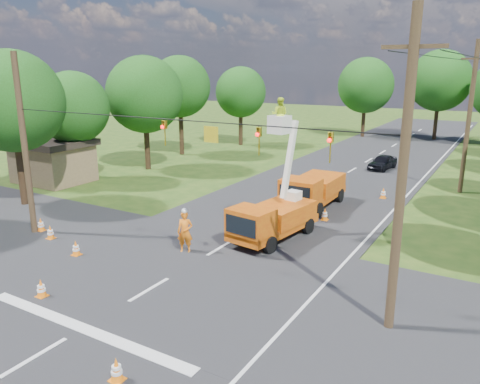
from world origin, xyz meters
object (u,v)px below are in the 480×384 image
Objects in this scene: second_truck at (312,190)px; tree_left_e at (180,87)px; distant_car at (383,162)px; tree_left_b at (13,102)px; traffic_cone_1 at (117,370)px; traffic_cone_3 at (325,214)px; pole_right_mid at (469,117)px; shed at (53,160)px; ground_worker at (185,232)px; pole_right_near at (402,175)px; tree_left_d at (145,95)px; traffic_cone_2 at (265,223)px; pole_left at (25,146)px; tree_left_f at (241,92)px; traffic_cone_4 at (76,248)px; traffic_cone_5 at (50,232)px; tree_left_c at (73,108)px; traffic_cone_0 at (41,288)px; traffic_cone_6 at (41,225)px; bucket_truck at (273,211)px; tree_far_a at (366,85)px; traffic_cone_7 at (383,193)px; tree_far_b at (440,81)px.

tree_left_e is (-17.99, 10.64, 5.37)m from second_truck.
tree_left_b is at bearing -118.37° from distant_car.
traffic_cone_1 is 0.08× the size of tree_left_b.
traffic_cone_3 is 12.92m from pole_right_mid.
tree_left_b reaches higher than shed.
ground_worker is 26.13m from tree_left_e.
pole_right_near is 27.90m from tree_left_d.
pole_left is at bearing -147.05° from traffic_cone_2.
traffic_cone_4 is at bearing -72.72° from tree_left_f.
pole_left reaches higher than traffic_cone_5.
tree_left_c reaches higher than traffic_cone_4.
traffic_cone_0 is at bearing 160.41° from traffic_cone_1.
bucket_truck is at bearing 24.80° from traffic_cone_6.
tree_far_a reaches higher than ground_worker.
tree_left_e reaches higher than pole_left.
traffic_cone_3 is 0.08× the size of tree_left_f.
traffic_cone_6 is at bearing -41.68° from shed.
pole_right_near reaches higher than tree_left_d.
traffic_cone_2 is 0.08× the size of tree_left_f.
traffic_cone_2 is 0.07× the size of pole_right_mid.
distant_car reaches higher than traffic_cone_1.
traffic_cone_7 is at bearing -133.60° from pole_right_mid.
traffic_cone_5 is 26.49m from pole_right_mid.
traffic_cone_7 is (2.38, -9.20, -0.25)m from distant_car.
pole_left is at bearing -30.96° from tree_left_b.
traffic_cone_0 is 1.00× the size of traffic_cone_6.
pole_right_near reaches higher than tree_left_e.
distant_car is at bearing 8.69° from tree_left_e.
traffic_cone_6 is (-1.41, 0.52, 0.00)m from traffic_cone_5.
pole_left is at bearing -79.98° from tree_left_f.
tree_left_d is 29.73m from tree_far_a.
pole_right_near is (5.78, -9.47, 4.75)m from traffic_cone_3.
tree_far_a is at bearing 52.99° from tree_left_f.
traffic_cone_0 and traffic_cone_1 have the same top height.
distant_car is 0.42× the size of tree_left_f.
traffic_cone_3 is at bearing 53.36° from traffic_cone_2.
traffic_cone_2 is (1.66, 4.67, -0.63)m from ground_worker.
tree_left_f is (-17.64, 36.53, 5.33)m from traffic_cone_1.
traffic_cone_3 is 15.16m from traffic_cone_6.
ground_worker is 8.60m from traffic_cone_3.
traffic_cone_2 and traffic_cone_3 have the same top height.
bucket_truck is 0.69× the size of pole_right_mid.
distant_car is at bearing 96.84° from bucket_truck.
traffic_cone_2 and traffic_cone_7 have the same top height.
ground_worker is 2.78× the size of traffic_cone_1.
ground_worker is at bearing -119.59° from bucket_truck.
pole_right_mid is 25.65m from tree_far_b.
tree_left_d is at bearing 157.82° from bucket_truck.
traffic_cone_5 is (-9.48, -5.56, -1.11)m from bucket_truck.
traffic_cone_0 is 13.27m from pole_right_near.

